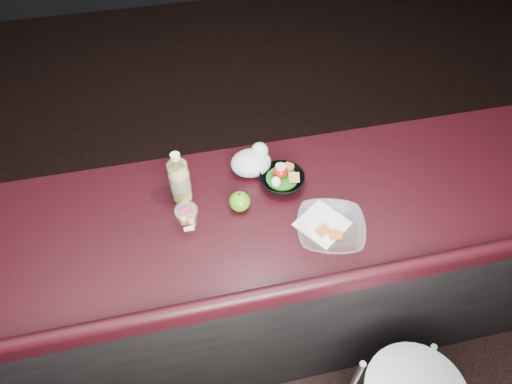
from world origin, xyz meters
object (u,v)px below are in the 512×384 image
(lemonade_bottle, at_px, (180,180))
(fruit_cup, at_px, (187,216))
(green_apple, at_px, (240,201))
(snack_bowl, at_px, (282,180))
(takeout_bowl, at_px, (330,229))

(lemonade_bottle, bearing_deg, fruit_cup, -87.56)
(fruit_cup, height_order, green_apple, fruit_cup)
(lemonade_bottle, xyz_separation_m, snack_bowl, (0.39, -0.02, -0.06))
(green_apple, bearing_deg, snack_bowl, 22.72)
(fruit_cup, distance_m, takeout_bowl, 0.51)
(fruit_cup, bearing_deg, green_apple, 12.87)
(green_apple, distance_m, snack_bowl, 0.20)
(lemonade_bottle, relative_size, fruit_cup, 1.96)
(lemonade_bottle, height_order, green_apple, lemonade_bottle)
(lemonade_bottle, height_order, fruit_cup, lemonade_bottle)
(fruit_cup, relative_size, snack_bowl, 0.67)
(lemonade_bottle, height_order, takeout_bowl, lemonade_bottle)
(lemonade_bottle, distance_m, fruit_cup, 0.15)
(lemonade_bottle, xyz_separation_m, fruit_cup, (0.01, -0.14, -0.04))
(lemonade_bottle, xyz_separation_m, takeout_bowl, (0.50, -0.29, -0.07))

